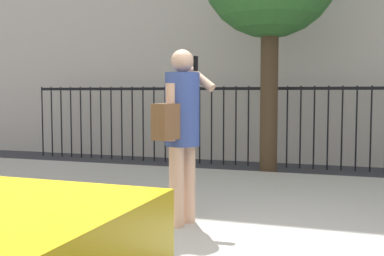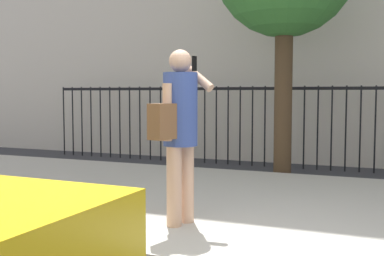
% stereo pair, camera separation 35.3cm
% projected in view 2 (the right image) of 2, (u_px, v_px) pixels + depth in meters
% --- Properties ---
extents(sidewalk, '(28.00, 4.40, 0.15)m').
position_uv_depth(sidewalk, '(283.00, 210.00, 5.70)').
color(sidewalk, '#B2ADA3').
rests_on(sidewalk, ground).
extents(iron_fence, '(12.03, 0.04, 1.60)m').
position_uv_depth(iron_fence, '(325.00, 116.00, 9.04)').
color(iron_fence, black).
rests_on(iron_fence, ground).
extents(pedestrian_on_phone, '(0.51, 0.71, 1.74)m').
position_uv_depth(pedestrian_on_phone, '(179.00, 124.00, 4.74)').
color(pedestrian_on_phone, tan).
rests_on(pedestrian_on_phone, sidewalk).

